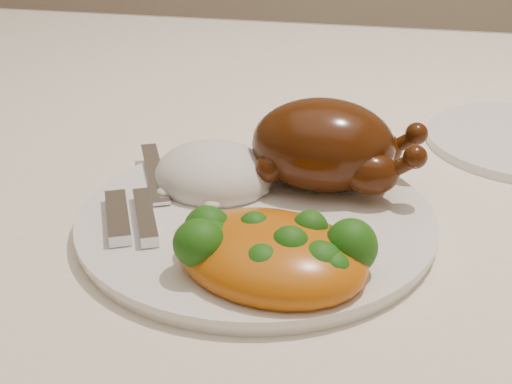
# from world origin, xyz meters

# --- Properties ---
(dining_table) EXTENTS (1.60, 0.90, 0.76)m
(dining_table) POSITION_xyz_m (0.00, 0.00, 0.67)
(dining_table) COLOR brown
(dining_table) RESTS_ON floor
(tablecloth) EXTENTS (1.73, 1.03, 0.18)m
(tablecloth) POSITION_xyz_m (0.00, 0.00, 0.74)
(tablecloth) COLOR white
(tablecloth) RESTS_ON dining_table
(dinner_plate) EXTENTS (0.37, 0.37, 0.01)m
(dinner_plate) POSITION_xyz_m (-0.02, -0.19, 0.77)
(dinner_plate) COLOR white
(dinner_plate) RESTS_ON tablecloth
(roast_chicken) EXTENTS (0.15, 0.10, 0.08)m
(roast_chicken) POSITION_xyz_m (0.03, -0.13, 0.82)
(roast_chicken) COLOR #491C07
(roast_chicken) RESTS_ON dinner_plate
(rice_mound) EXTENTS (0.13, 0.12, 0.05)m
(rice_mound) POSITION_xyz_m (-0.07, -0.15, 0.79)
(rice_mound) COLOR white
(rice_mound) RESTS_ON dinner_plate
(mac_and_cheese) EXTENTS (0.16, 0.14, 0.06)m
(mac_and_cheese) POSITION_xyz_m (0.01, -0.27, 0.79)
(mac_and_cheese) COLOR #C2540C
(mac_and_cheese) RESTS_ON dinner_plate
(cutlery) EXTENTS (0.08, 0.19, 0.01)m
(cutlery) POSITION_xyz_m (-0.12, -0.20, 0.79)
(cutlery) COLOR silver
(cutlery) RESTS_ON dinner_plate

